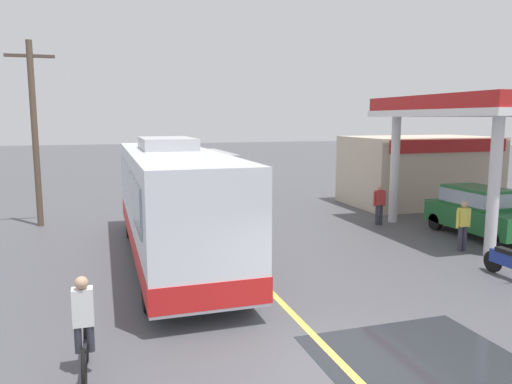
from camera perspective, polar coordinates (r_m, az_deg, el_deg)
ground at (r=27.60m, az=-9.26°, el=-0.49°), size 120.00×120.00×0.00m
lane_divider_stripe at (r=22.73m, az=-7.42°, el=-2.37°), size 0.16×50.00×0.01m
coach_bus_main at (r=14.97m, az=-9.70°, el=-1.41°), size 2.60×11.04×3.69m
gas_station_roadside at (r=24.32m, az=21.30°, el=4.07°), size 9.10×11.95×5.10m
car_at_pump at (r=19.52m, az=24.61°, el=-1.86°), size 1.70×4.20×1.82m
minibus_opposing_lane at (r=27.66m, az=-5.48°, el=2.68°), size 2.04×6.13×2.44m
cyclist_on_shoulder at (r=8.91m, az=-19.44°, el=-15.02°), size 0.34×1.82×1.72m
motorcycle_parked_forecourt at (r=14.95m, az=27.51°, el=-7.29°), size 0.55×1.80×0.92m
pedestrian_near_pump at (r=17.23m, az=23.04°, el=-3.34°), size 0.55×0.22×1.66m
pedestrian_by_shop at (r=20.39m, az=14.21°, el=-1.16°), size 0.55×0.22×1.66m
utility_pole_roadside at (r=21.18m, az=-24.44°, el=6.53°), size 1.80×0.24×7.27m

